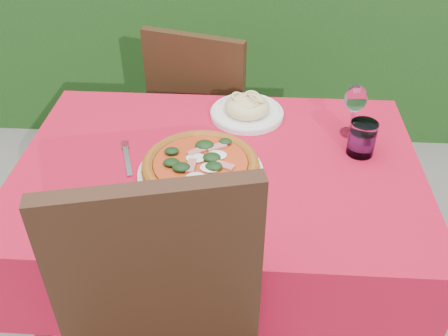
# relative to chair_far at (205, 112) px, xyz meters

# --- Properties ---
(ground) EXTENTS (60.00, 60.00, 0.00)m
(ground) POSITION_rel_chair_far_xyz_m (0.11, -0.65, -0.54)
(ground) COLOR #625D58
(ground) RESTS_ON ground
(dining_table) EXTENTS (1.26, 0.86, 0.75)m
(dining_table) POSITION_rel_chair_far_xyz_m (0.11, -0.65, 0.06)
(dining_table) COLOR #452716
(dining_table) RESTS_ON ground
(chair_far) EXTENTS (0.52, 0.52, 0.94)m
(chair_far) POSITION_rel_chair_far_xyz_m (0.00, 0.00, 0.00)
(chair_far) COLOR black
(chair_far) RESTS_ON ground
(pizza_plate) EXTENTS (0.43, 0.43, 0.07)m
(pizza_plate) POSITION_rel_chair_far_xyz_m (0.06, -0.72, 0.24)
(pizza_plate) COLOR silver
(pizza_plate) RESTS_ON dining_table
(pasta_plate) EXTENTS (0.26, 0.26, 0.07)m
(pasta_plate) POSITION_rel_chair_far_xyz_m (0.19, -0.37, 0.24)
(pasta_plate) COLOR silver
(pasta_plate) RESTS_ON dining_table
(water_glass) EXTENTS (0.09, 0.09, 0.11)m
(water_glass) POSITION_rel_chair_far_xyz_m (0.56, -0.57, 0.26)
(water_glass) COLOR white
(water_glass) RESTS_ON dining_table
(wine_glass) EXTENTS (0.07, 0.07, 0.18)m
(wine_glass) POSITION_rel_chair_far_xyz_m (0.54, -0.46, 0.34)
(wine_glass) COLOR white
(wine_glass) RESTS_ON dining_table
(fork) EXTENTS (0.09, 0.21, 0.01)m
(fork) POSITION_rel_chair_far_xyz_m (-0.18, -0.67, 0.21)
(fork) COLOR #AFAFB6
(fork) RESTS_ON dining_table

